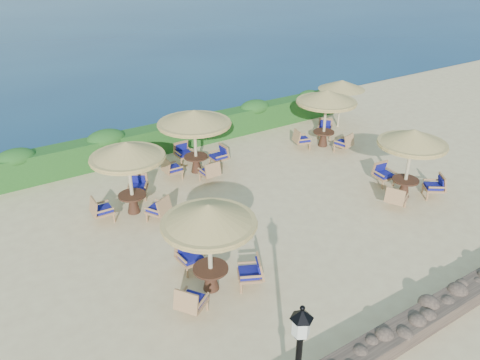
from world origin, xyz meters
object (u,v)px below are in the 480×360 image
(cafe_set_2, at_px, (129,165))
(cafe_set_4, at_px, (326,107))
(cafe_set_3, at_px, (195,129))
(cafe_set_0, at_px, (209,232))
(extra_parasol, at_px, (342,85))
(cafe_set_1, at_px, (411,151))

(cafe_set_2, relative_size, cafe_set_4, 0.99)
(cafe_set_3, bearing_deg, cafe_set_0, -115.18)
(extra_parasol, distance_m, cafe_set_2, 12.16)
(extra_parasol, relative_size, cafe_set_0, 0.87)
(cafe_set_0, height_order, cafe_set_2, same)
(cafe_set_2, distance_m, cafe_set_4, 9.61)
(cafe_set_1, bearing_deg, cafe_set_3, 132.21)
(cafe_set_0, height_order, cafe_set_3, same)
(cafe_set_4, bearing_deg, cafe_set_1, -98.24)
(extra_parasol, bearing_deg, cafe_set_4, -147.86)
(extra_parasol, xyz_separation_m, cafe_set_0, (-11.67, -7.34, -0.34))
(cafe_set_1, xyz_separation_m, cafe_set_4, (0.76, 5.25, 0.07))
(cafe_set_1, distance_m, cafe_set_3, 8.11)
(cafe_set_0, distance_m, cafe_set_4, 11.01)
(cafe_set_1, height_order, cafe_set_2, same)
(cafe_set_2, bearing_deg, cafe_set_3, 26.08)
(cafe_set_1, bearing_deg, extra_parasol, 65.16)
(extra_parasol, distance_m, cafe_set_3, 8.60)
(extra_parasol, relative_size, cafe_set_3, 0.82)
(cafe_set_1, distance_m, cafe_set_4, 5.30)
(cafe_set_0, relative_size, cafe_set_3, 0.95)
(cafe_set_1, distance_m, cafe_set_2, 9.83)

